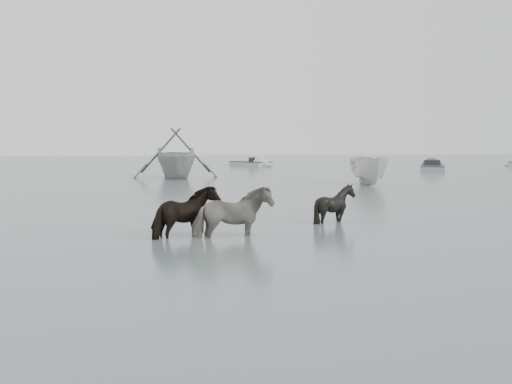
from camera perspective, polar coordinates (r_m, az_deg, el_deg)
ground at (r=15.90m, az=0.18°, el=-3.71°), size 140.00×140.00×0.00m
pony_pinto at (r=15.30m, az=-2.14°, el=-1.06°), size 2.02×1.24×1.59m
pony_dark at (r=15.43m, az=-6.13°, el=-1.22°), size 1.77×1.87×1.49m
pony_black at (r=18.12m, az=7.03°, el=-0.55°), size 1.43×1.32×1.34m
rowboat_trail at (r=38.00m, az=-7.13°, el=3.58°), size 5.45×6.19×3.08m
boat_small at (r=32.89m, az=10.02°, el=2.08°), size 1.88×4.31×1.63m
skiff_port at (r=47.38m, az=15.39°, el=2.28°), size 3.43×5.42×0.75m
skiff_mid at (r=53.09m, az=-0.48°, el=2.72°), size 4.22×4.83×0.75m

